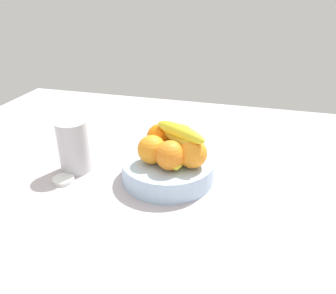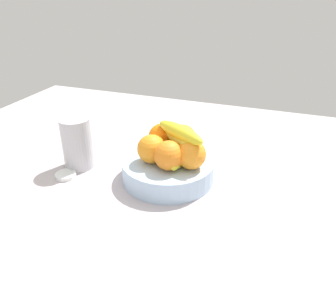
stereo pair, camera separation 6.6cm
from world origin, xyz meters
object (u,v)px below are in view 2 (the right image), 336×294
(orange_back_left, at_px, (182,138))
(orange_front_left, at_px, (152,149))
(orange_back_right, at_px, (162,137))
(orange_front_right, at_px, (169,155))
(fruit_bowl, at_px, (168,169))
(thermos_tumbler, at_px, (78,142))
(banana_bunch, at_px, (179,142))
(jar_lid, at_px, (66,175))
(orange_center, at_px, (191,154))

(orange_back_left, bearing_deg, orange_front_left, -121.37)
(orange_back_left, height_order, orange_back_right, same)
(orange_front_right, height_order, orange_back_left, same)
(orange_front_right, distance_m, orange_back_right, 0.12)
(orange_front_left, relative_size, orange_back_left, 1.00)
(fruit_bowl, distance_m, thermos_tumbler, 0.28)
(orange_front_left, height_order, thermos_tumbler, thermos_tumbler)
(banana_bunch, distance_m, jar_lid, 0.34)
(orange_center, height_order, thermos_tumbler, thermos_tumbler)
(orange_front_left, bearing_deg, banana_bunch, 30.11)
(orange_front_right, bearing_deg, fruit_bowl, 112.17)
(orange_front_right, xyz_separation_m, orange_back_left, (0.00, 0.11, 0.00))
(orange_center, relative_size, orange_back_left, 1.00)
(orange_back_left, distance_m, orange_back_right, 0.06)
(orange_front_left, height_order, orange_center, same)
(orange_back_left, bearing_deg, banana_bunch, -81.63)
(orange_center, relative_size, banana_bunch, 0.43)
(orange_front_right, height_order, jar_lid, orange_front_right)
(banana_bunch, relative_size, thermos_tumbler, 1.18)
(orange_front_right, xyz_separation_m, orange_center, (0.05, 0.03, 0.00))
(orange_center, distance_m, banana_bunch, 0.06)
(orange_back_left, xyz_separation_m, thermos_tumbler, (-0.30, -0.09, -0.02))
(fruit_bowl, relative_size, jar_lid, 4.31)
(orange_front_left, relative_size, jar_lid, 1.31)
(orange_front_right, xyz_separation_m, jar_lid, (-0.30, -0.05, -0.09))
(orange_front_left, bearing_deg, orange_back_right, 90.50)
(orange_front_left, bearing_deg, fruit_bowl, 33.24)
(orange_center, bearing_deg, orange_back_left, 120.46)
(fruit_bowl, distance_m, orange_front_right, 0.08)
(jar_lid, bearing_deg, banana_bunch, 19.01)
(orange_front_left, distance_m, orange_back_left, 0.11)
(orange_front_right, distance_m, jar_lid, 0.32)
(orange_center, bearing_deg, thermos_tumbler, -179.79)
(orange_center, distance_m, orange_back_left, 0.10)
(banana_bunch, distance_m, thermos_tumbler, 0.31)
(orange_back_right, bearing_deg, orange_front_left, -89.50)
(orange_front_left, relative_size, thermos_tumbler, 0.51)
(orange_front_right, relative_size, orange_back_right, 1.00)
(fruit_bowl, relative_size, orange_back_left, 3.28)
(orange_back_right, bearing_deg, orange_center, -34.23)
(fruit_bowl, bearing_deg, jar_lid, -161.66)
(orange_front_left, distance_m, orange_front_right, 0.06)
(orange_front_left, distance_m, jar_lid, 0.27)
(orange_front_left, xyz_separation_m, orange_back_right, (-0.00, 0.08, 0.00))
(orange_front_left, xyz_separation_m, orange_front_right, (0.06, -0.02, 0.00))
(orange_center, bearing_deg, orange_front_right, -154.90)
(banana_bunch, bearing_deg, jar_lid, -160.99)
(orange_center, bearing_deg, orange_front_left, -176.93)
(orange_front_left, height_order, banana_bunch, banana_bunch)
(orange_front_right, relative_size, jar_lid, 1.31)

